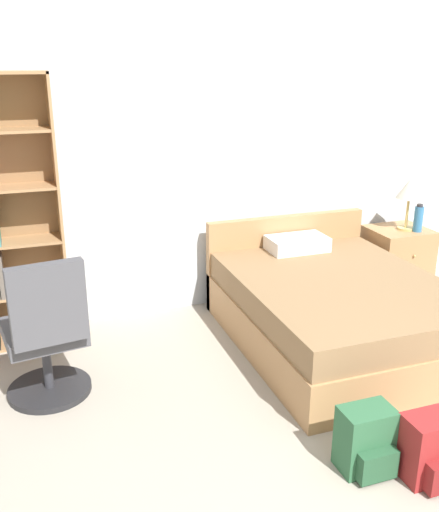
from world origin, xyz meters
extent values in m
cube|color=silver|center=(0.00, 3.23, 1.30)|extent=(9.00, 0.06, 2.60)
cube|color=#AD7F51|center=(-1.48, 2.97, 1.01)|extent=(0.02, 0.28, 2.01)
cube|color=#936C45|center=(-1.87, 3.10, 1.01)|extent=(0.79, 0.01, 2.01)
cube|color=#AD7F51|center=(-1.87, 2.97, 0.01)|extent=(0.75, 0.27, 0.02)
cube|color=#AD7F51|center=(-1.87, 2.97, 0.41)|extent=(0.75, 0.27, 0.02)
cube|color=#665B51|center=(-1.94, 2.95, 0.58)|extent=(0.03, 0.22, 0.31)
cube|color=#AD7F51|center=(-1.87, 2.97, 0.82)|extent=(0.75, 0.27, 0.02)
cube|color=#AD7F51|center=(-1.87, 2.97, 1.22)|extent=(0.75, 0.27, 0.02)
cube|color=#AD7F51|center=(0.43, 2.14, 0.16)|extent=(1.47, 1.91, 0.33)
cube|color=olive|center=(0.43, 2.14, 0.44)|extent=(1.44, 1.87, 0.21)
cube|color=#AD7F51|center=(0.43, 3.05, 0.40)|extent=(1.47, 0.08, 0.79)
cube|color=white|center=(0.43, 2.84, 0.60)|extent=(0.50, 0.30, 0.12)
cylinder|color=#232326|center=(-1.70, 2.17, 0.02)|extent=(0.54, 0.54, 0.04)
cylinder|color=#333338|center=(-1.70, 2.17, 0.22)|extent=(0.06, 0.06, 0.35)
cube|color=#4C4C51|center=(-1.70, 2.17, 0.44)|extent=(0.54, 0.54, 0.10)
cube|color=#4C4C51|center=(-1.66, 1.90, 0.74)|extent=(0.45, 0.14, 0.50)
cube|color=#AD7F51|center=(1.50, 2.90, 0.31)|extent=(0.53, 0.47, 0.61)
sphere|color=tan|center=(1.50, 2.65, 0.43)|extent=(0.02, 0.02, 0.02)
cylinder|color=tan|center=(1.54, 2.87, 0.62)|extent=(0.15, 0.15, 0.02)
cylinder|color=tan|center=(1.54, 2.87, 0.77)|extent=(0.02, 0.02, 0.27)
cone|color=beige|center=(1.54, 2.87, 1.00)|extent=(0.24, 0.24, 0.18)
cylinder|color=teal|center=(1.60, 2.78, 0.72)|extent=(0.08, 0.08, 0.23)
cylinder|color=#2D2D33|center=(1.60, 2.78, 0.85)|extent=(0.05, 0.05, 0.03)
cube|color=maroon|center=(0.16, 0.68, 0.18)|extent=(0.34, 0.20, 0.36)
cube|color=#2D603D|center=(-0.14, 0.85, 0.18)|extent=(0.29, 0.19, 0.36)
cube|color=#275234|center=(-0.14, 0.73, 0.10)|extent=(0.22, 0.07, 0.16)
camera|label=1|loc=(-1.72, -1.29, 2.10)|focal=40.00mm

